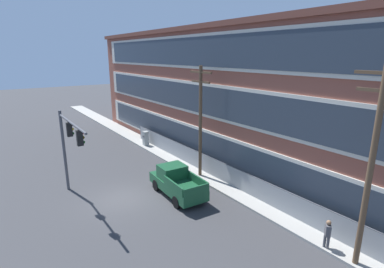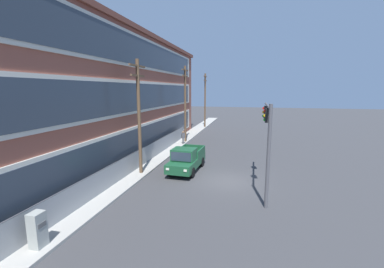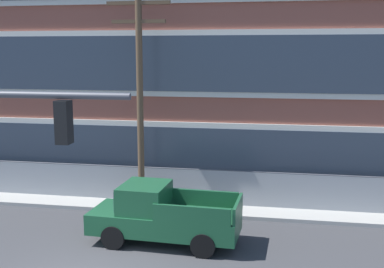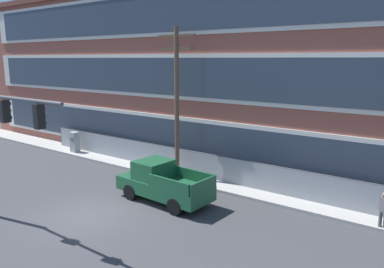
% 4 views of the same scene
% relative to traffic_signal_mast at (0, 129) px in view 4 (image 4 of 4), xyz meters
% --- Properties ---
extents(ground_plane, '(160.00, 160.00, 0.00)m').
position_rel_traffic_signal_mast_xyz_m(ground_plane, '(1.85, 2.59, -4.21)').
color(ground_plane, '#38383A').
extents(sidewalk_building_side, '(80.00, 2.04, 0.16)m').
position_rel_traffic_signal_mast_xyz_m(sidewalk_building_side, '(1.85, 9.73, -4.13)').
color(sidewalk_building_side, '#9E9B93').
rests_on(sidewalk_building_side, ground).
extents(brick_mill_building, '(46.95, 11.82, 11.92)m').
position_rel_traffic_signal_mast_xyz_m(brick_mill_building, '(1.50, 16.36, 1.76)').
color(brick_mill_building, brown).
rests_on(brick_mill_building, ground).
extents(chain_link_fence, '(27.88, 0.06, 1.64)m').
position_rel_traffic_signal_mast_xyz_m(chain_link_fence, '(3.21, 10.03, -3.37)').
color(chain_link_fence, gray).
rests_on(chain_link_fence, ground).
extents(traffic_signal_mast, '(6.32, 0.43, 5.85)m').
position_rel_traffic_signal_mast_xyz_m(traffic_signal_mast, '(0.00, 0.00, 0.00)').
color(traffic_signal_mast, '#4C4C51').
rests_on(traffic_signal_mast, ground).
extents(pickup_truck_dark_green, '(5.18, 2.23, 2.01)m').
position_rel_traffic_signal_mast_xyz_m(pickup_truck_dark_green, '(3.46, 6.03, -3.26)').
color(pickup_truck_dark_green, '#194C2D').
rests_on(pickup_truck_dark_green, ground).
extents(utility_pole_near_corner, '(2.53, 0.26, 8.80)m').
position_rel_traffic_signal_mast_xyz_m(utility_pole_near_corner, '(1.82, 9.28, 0.67)').
color(utility_pole_near_corner, brown).
rests_on(utility_pole_near_corner, ground).
extents(electrical_cabinet, '(0.59, 0.52, 1.67)m').
position_rel_traffic_signal_mast_xyz_m(electrical_cabinet, '(-8.07, 9.36, -3.37)').
color(electrical_cabinet, '#939993').
rests_on(electrical_cabinet, ground).
extents(pedestrian_near_cabinet, '(0.44, 0.46, 1.69)m').
position_rel_traffic_signal_mast_xyz_m(pedestrian_near_cabinet, '(13.01, 8.93, -3.23)').
color(pedestrian_near_cabinet, '#4C4C51').
rests_on(pedestrian_near_cabinet, ground).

